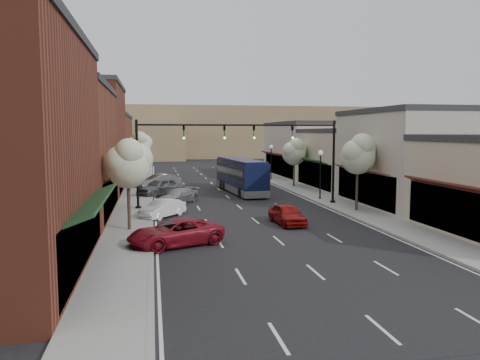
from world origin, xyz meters
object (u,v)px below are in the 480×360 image
lamp_post_far (271,156)px  parked_car_d (160,187)px  tree_left_near (129,163)px  tree_left_far (140,145)px  signal_mast_right (306,149)px  red_hatchback (287,214)px  tree_right_near (359,153)px  coach_bus (241,175)px  parked_car_a (175,233)px  parked_car_b (163,208)px  tree_right_far (295,151)px  lamp_post_near (321,166)px  parked_car_c (178,196)px  parked_car_e (159,181)px  signal_mast_left (168,150)px

lamp_post_far → parked_car_d: bearing=-139.7°
tree_left_near → tree_left_far: (-0.00, 26.00, 0.38)m
signal_mast_right → red_hatchback: size_ratio=2.07×
tree_right_near → parked_car_d: (-14.49, 12.23, -3.63)m
lamp_post_far → tree_left_far: bearing=-172.7°
tree_left_far → coach_bus: 13.87m
signal_mast_right → tree_left_far: bearing=127.7°
red_hatchback → parked_car_a: bearing=-153.5°
tree_left_near → lamp_post_far: bearing=60.2°
parked_car_d → lamp_post_far: bearing=91.2°
lamp_post_far → parked_car_d: lamp_post_far is taller
tree_right_near → parked_car_d: tree_right_near is taller
coach_bus → parked_car_b: coach_bus is taller
tree_right_near → parked_car_b: (-14.55, 0.52, -3.81)m
signal_mast_right → lamp_post_far: size_ratio=1.85×
signal_mast_right → tree_right_far: size_ratio=1.51×
tree_right_far → lamp_post_near: size_ratio=1.22×
coach_bus → tree_right_far: bearing=20.4°
tree_right_near → lamp_post_near: bearing=94.8°
parked_car_c → parked_car_e: (-1.48, 11.24, 0.14)m
tree_left_near → parked_car_e: 22.66m
signal_mast_right → coach_bus: size_ratio=0.74×
tree_left_far → coach_bus: bearing=-42.3°
lamp_post_near → parked_car_b: lamp_post_near is taller
tree_right_far → parked_car_a: tree_right_far is taller
tree_right_near → tree_left_far: size_ratio=0.97×
parked_car_a → parked_car_c: (1.00, 15.10, -0.09)m
tree_left_far → parked_car_b: (2.05, -21.48, -3.97)m
parked_car_e → coach_bus: bearing=29.8°
tree_right_far → parked_car_d: 15.30m
signal_mast_right → tree_right_near: size_ratio=1.38×
tree_left_far → parked_car_b: size_ratio=1.58×
signal_mast_right → tree_left_near: signal_mast_right is taller
tree_right_near → tree_left_near: tree_right_near is taller
tree_right_near → parked_car_e: tree_right_near is taller
parked_car_a → signal_mast_left: bearing=157.3°
signal_mast_left → parked_car_b: (-0.58, -3.53, -3.98)m
tree_right_far → coach_bus: 7.61m
lamp_post_near → tree_left_far: bearing=136.1°
tree_left_near → lamp_post_near: bearing=33.3°
signal_mast_right → lamp_post_far: signal_mast_right is taller
tree_right_far → tree_right_near: bearing=-90.0°
lamp_post_far → coach_bus: 12.77m
parked_car_a → parked_car_e: size_ratio=1.11×
tree_left_near → tree_right_far: bearing=50.3°
lamp_post_far → coach_bus: size_ratio=0.40×
tree_left_near → coach_bus: 19.77m
parked_car_d → parked_car_e: bearing=141.5°
coach_bus → lamp_post_near: bearing=-51.5°
tree_right_near → red_hatchback: bearing=-151.6°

